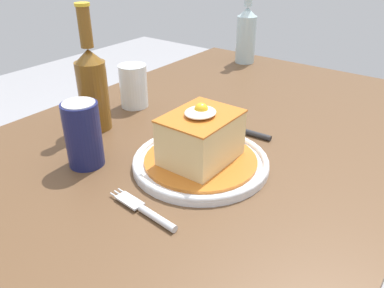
{
  "coord_description": "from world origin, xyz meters",
  "views": [
    {
      "loc": [
        -0.55,
        -0.42,
        1.13
      ],
      "look_at": [
        -0.05,
        -0.04,
        0.79
      ],
      "focal_mm": 36.18,
      "sensor_mm": 36.0,
      "label": 1
    }
  ],
  "objects_px": {
    "fork": "(148,212)",
    "drinking_glass": "(134,89)",
    "main_plate": "(201,162)",
    "knife": "(244,131)",
    "soda_can": "(83,134)",
    "beer_bottle_clear": "(246,32)",
    "beer_bottle_amber": "(92,85)"
  },
  "relations": [
    {
      "from": "fork",
      "to": "drinking_glass",
      "type": "height_order",
      "value": "drinking_glass"
    },
    {
      "from": "main_plate",
      "to": "knife",
      "type": "xyz_separation_m",
      "value": [
        0.16,
        0.0,
        -0.0
      ]
    },
    {
      "from": "soda_can",
      "to": "drinking_glass",
      "type": "relative_size",
      "value": 1.18
    },
    {
      "from": "main_plate",
      "to": "beer_bottle_clear",
      "type": "relative_size",
      "value": 0.95
    },
    {
      "from": "main_plate",
      "to": "soda_can",
      "type": "height_order",
      "value": "soda_can"
    },
    {
      "from": "knife",
      "to": "soda_can",
      "type": "xyz_separation_m",
      "value": [
        -0.29,
        0.17,
        0.06
      ]
    },
    {
      "from": "main_plate",
      "to": "knife",
      "type": "distance_m",
      "value": 0.16
    },
    {
      "from": "fork",
      "to": "soda_can",
      "type": "distance_m",
      "value": 0.21
    },
    {
      "from": "beer_bottle_clear",
      "to": "knife",
      "type": "bearing_deg",
      "value": -149.85
    },
    {
      "from": "soda_can",
      "to": "fork",
      "type": "bearing_deg",
      "value": -102.77
    },
    {
      "from": "fork",
      "to": "beer_bottle_clear",
      "type": "height_order",
      "value": "beer_bottle_clear"
    },
    {
      "from": "beer_bottle_amber",
      "to": "drinking_glass",
      "type": "relative_size",
      "value": 2.53
    },
    {
      "from": "knife",
      "to": "soda_can",
      "type": "distance_m",
      "value": 0.34
    },
    {
      "from": "soda_can",
      "to": "beer_bottle_clear",
      "type": "relative_size",
      "value": 0.47
    },
    {
      "from": "knife",
      "to": "drinking_glass",
      "type": "distance_m",
      "value": 0.3
    },
    {
      "from": "fork",
      "to": "beer_bottle_amber",
      "type": "bearing_deg",
      "value": 61.9
    },
    {
      "from": "beer_bottle_amber",
      "to": "beer_bottle_clear",
      "type": "bearing_deg",
      "value": -0.74
    },
    {
      "from": "soda_can",
      "to": "drinking_glass",
      "type": "xyz_separation_m",
      "value": [
        0.26,
        0.12,
        -0.02
      ]
    },
    {
      "from": "fork",
      "to": "drinking_glass",
      "type": "relative_size",
      "value": 1.35
    },
    {
      "from": "beer_bottle_clear",
      "to": "fork",
      "type": "bearing_deg",
      "value": -159.88
    },
    {
      "from": "main_plate",
      "to": "drinking_glass",
      "type": "distance_m",
      "value": 0.33
    },
    {
      "from": "drinking_glass",
      "to": "soda_can",
      "type": "bearing_deg",
      "value": -153.93
    },
    {
      "from": "knife",
      "to": "beer_bottle_amber",
      "type": "distance_m",
      "value": 0.34
    },
    {
      "from": "beer_bottle_clear",
      "to": "drinking_glass",
      "type": "bearing_deg",
      "value": 176.62
    },
    {
      "from": "fork",
      "to": "beer_bottle_amber",
      "type": "height_order",
      "value": "beer_bottle_amber"
    },
    {
      "from": "knife",
      "to": "beer_bottle_clear",
      "type": "relative_size",
      "value": 0.62
    },
    {
      "from": "beer_bottle_clear",
      "to": "beer_bottle_amber",
      "type": "bearing_deg",
      "value": 179.26
    },
    {
      "from": "fork",
      "to": "soda_can",
      "type": "bearing_deg",
      "value": 77.23
    },
    {
      "from": "fork",
      "to": "soda_can",
      "type": "xyz_separation_m",
      "value": [
        0.04,
        0.2,
        0.06
      ]
    },
    {
      "from": "main_plate",
      "to": "beer_bottle_amber",
      "type": "distance_m",
      "value": 0.29
    },
    {
      "from": "soda_can",
      "to": "drinking_glass",
      "type": "height_order",
      "value": "soda_can"
    },
    {
      "from": "main_plate",
      "to": "beer_bottle_clear",
      "type": "height_order",
      "value": "beer_bottle_clear"
    }
  ]
}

